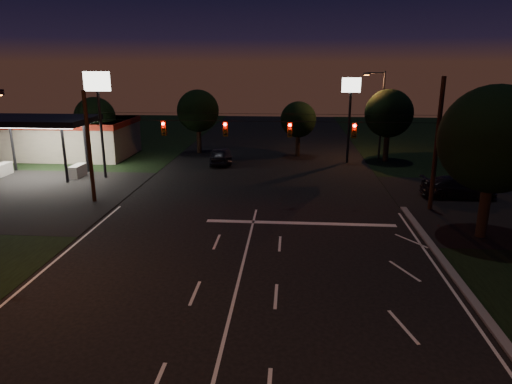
# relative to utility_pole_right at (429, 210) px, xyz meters

# --- Properties ---
(ground) EXTENTS (140.00, 140.00, 0.00)m
(ground) POSITION_rel_utility_pole_right_xyz_m (-12.00, -15.00, 0.00)
(ground) COLOR black
(ground) RESTS_ON ground
(stop_bar) EXTENTS (12.00, 0.50, 0.01)m
(stop_bar) POSITION_rel_utility_pole_right_xyz_m (-9.00, -3.50, 0.01)
(stop_bar) COLOR silver
(stop_bar) RESTS_ON ground
(utility_pole_right) EXTENTS (0.30, 0.30, 9.00)m
(utility_pole_right) POSITION_rel_utility_pole_right_xyz_m (0.00, 0.00, 0.00)
(utility_pole_right) COLOR black
(utility_pole_right) RESTS_ON ground
(utility_pole_left) EXTENTS (0.28, 0.28, 8.00)m
(utility_pole_left) POSITION_rel_utility_pole_right_xyz_m (-24.00, 0.00, 0.00)
(utility_pole_left) COLOR black
(utility_pole_left) RESTS_ON ground
(signal_span) EXTENTS (24.00, 0.40, 1.56)m
(signal_span) POSITION_rel_utility_pole_right_xyz_m (-12.00, -0.04, 5.50)
(signal_span) COLOR black
(signal_span) RESTS_ON ground
(gas_station) EXTENTS (14.20, 16.10, 5.25)m
(gas_station) POSITION_rel_utility_pole_right_xyz_m (-33.86, 15.39, 2.38)
(gas_station) COLOR gray
(gas_station) RESTS_ON ground
(pole_sign_left_near) EXTENTS (2.20, 0.30, 9.10)m
(pole_sign_left_near) POSITION_rel_utility_pole_right_xyz_m (-26.00, 7.00, 6.98)
(pole_sign_left_near) COLOR black
(pole_sign_left_near) RESTS_ON ground
(pole_sign_right) EXTENTS (1.80, 0.30, 8.40)m
(pole_sign_right) POSITION_rel_utility_pole_right_xyz_m (-4.00, 15.00, 6.24)
(pole_sign_right) COLOR black
(pole_sign_right) RESTS_ON ground
(street_light_right_far) EXTENTS (2.20, 0.35, 9.00)m
(street_light_right_far) POSITION_rel_utility_pole_right_xyz_m (-0.76, 17.00, 5.24)
(street_light_right_far) COLOR black
(street_light_right_far) RESTS_ON ground
(tree_right_near) EXTENTS (6.00, 6.00, 8.76)m
(tree_right_near) POSITION_rel_utility_pole_right_xyz_m (1.53, -4.83, 5.68)
(tree_right_near) COLOR black
(tree_right_near) RESTS_ON ground
(tree_far_a) EXTENTS (4.20, 4.20, 6.42)m
(tree_far_a) POSITION_rel_utility_pole_right_xyz_m (-29.98, 15.12, 4.26)
(tree_far_a) COLOR black
(tree_far_a) RESTS_ON ground
(tree_far_b) EXTENTS (4.60, 4.60, 6.98)m
(tree_far_b) POSITION_rel_utility_pole_right_xyz_m (-19.98, 19.13, 4.61)
(tree_far_b) COLOR black
(tree_far_b) RESTS_ON ground
(tree_far_c) EXTENTS (3.80, 3.80, 5.86)m
(tree_far_c) POSITION_rel_utility_pole_right_xyz_m (-8.98, 18.10, 3.90)
(tree_far_c) COLOR black
(tree_far_c) RESTS_ON ground
(tree_far_d) EXTENTS (4.80, 4.80, 7.30)m
(tree_far_d) POSITION_rel_utility_pole_right_xyz_m (0.02, 16.13, 4.83)
(tree_far_d) COLOR black
(tree_far_d) RESTS_ON ground
(tree_far_e) EXTENTS (4.00, 4.00, 6.18)m
(tree_far_e) POSITION_rel_utility_pole_right_xyz_m (8.02, 14.11, 4.11)
(tree_far_e) COLOR black
(tree_far_e) RESTS_ON ground
(car_oncoming_a) EXTENTS (2.41, 4.80, 1.57)m
(car_oncoming_a) POSITION_rel_utility_pole_right_xyz_m (-16.84, 13.35, 0.78)
(car_oncoming_a) COLOR black
(car_oncoming_a) RESTS_ON ground
(car_oncoming_b) EXTENTS (2.73, 4.70, 1.46)m
(car_oncoming_b) POSITION_rel_utility_pole_right_xyz_m (-16.74, 13.85, 0.73)
(car_oncoming_b) COLOR black
(car_oncoming_b) RESTS_ON ground
(car_cross) EXTENTS (5.48, 2.26, 1.59)m
(car_cross) POSITION_rel_utility_pole_right_xyz_m (2.93, 3.13, 0.79)
(car_cross) COLOR black
(car_cross) RESTS_ON ground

